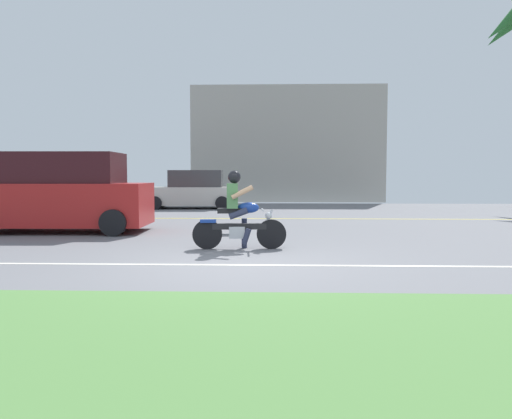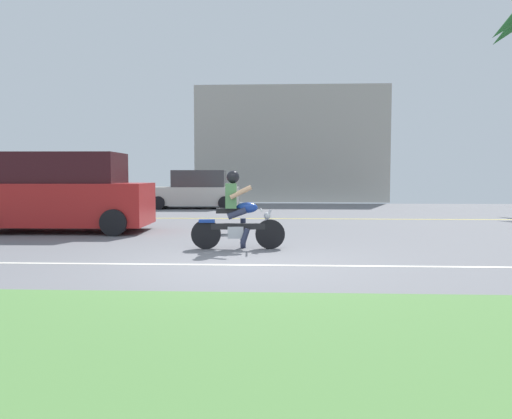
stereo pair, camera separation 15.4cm
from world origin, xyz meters
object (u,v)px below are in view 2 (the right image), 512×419
motorcyclist (237,216)px  parked_car_1 (196,191)px  motorcyclist_distant (73,201)px  parked_car_0 (52,194)px  suv_nearby (61,194)px

motorcyclist → parked_car_1: 12.52m
motorcyclist → motorcyclist_distant: bearing=131.6°
motorcyclist_distant → motorcyclist: bearing=-48.4°
motorcyclist → parked_car_1: bearing=103.2°
parked_car_0 → motorcyclist_distant: size_ratio=2.91×
suv_nearby → motorcyclist_distant: size_ratio=3.40×
parked_car_1 → suv_nearby: bearing=-101.5°
parked_car_0 → motorcyclist_distant: parked_car_0 is taller
suv_nearby → parked_car_0: (-3.56, 7.23, -0.29)m
suv_nearby → motorcyclist_distant: (-1.38, 4.04, -0.40)m
motorcyclist → parked_car_0: (-8.32, 10.10, 0.03)m
parked_car_0 → parked_car_1: parked_car_1 is taller
motorcyclist → suv_nearby: size_ratio=0.40×
suv_nearby → parked_car_0: suv_nearby is taller
suv_nearby → parked_car_0: size_ratio=1.17×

